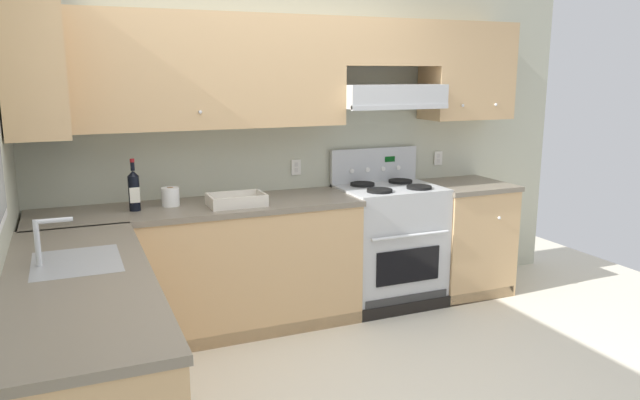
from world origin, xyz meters
The scene contains 7 objects.
wall_back centered at (0.40, 1.53, 1.48)m, with size 4.68×0.57×2.55m.
counter_back_run centered at (0.05, 1.24, 0.45)m, with size 3.60×0.65×0.91m.
counter_left_run centered at (-1.24, 0.00, 0.46)m, with size 0.63×1.91×1.13m.
stove centered at (1.03, 1.25, 0.48)m, with size 0.76×0.62×1.20m.
wine_bottle centered at (-0.86, 1.25, 1.05)m, with size 0.07×0.07×0.34m.
bowl centered at (-0.21, 1.15, 0.94)m, with size 0.38×0.25×0.08m.
paper_towel_roll centered at (-0.63, 1.31, 0.97)m, with size 0.12×0.12×0.13m.
Camera 1 is at (-1.25, -2.76, 1.79)m, focal length 34.01 mm.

